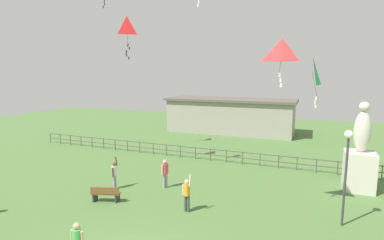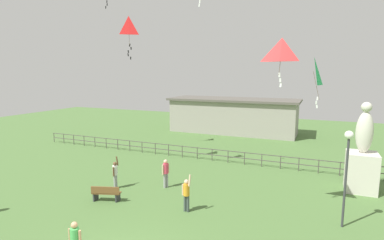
# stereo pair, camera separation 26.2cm
# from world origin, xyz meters

# --- Properties ---
(statue_monument) EXTENTS (1.62, 1.62, 5.12)m
(statue_monument) POSITION_xyz_m (8.30, 11.60, 1.69)
(statue_monument) COLOR beige
(statue_monument) RESTS_ON ground_plane
(lamppost) EXTENTS (0.36, 0.36, 4.30)m
(lamppost) POSITION_xyz_m (7.13, 6.58, 3.14)
(lamppost) COLOR #38383D
(lamppost) RESTS_ON ground_plane
(park_bench) EXTENTS (1.55, 0.86, 0.85)m
(park_bench) POSITION_xyz_m (-4.14, 4.67, 0.46)
(park_bench) COLOR brown
(park_bench) RESTS_ON ground_plane
(person_0) EXTENTS (0.32, 0.48, 1.70)m
(person_0) POSITION_xyz_m (-2.19, 7.66, 0.98)
(person_0) COLOR #99999E
(person_0) RESTS_ON ground_plane
(person_3) EXTENTS (0.49, 0.32, 1.91)m
(person_3) POSITION_xyz_m (0.23, 5.25, 0.96)
(person_3) COLOR #3F4C47
(person_3) RESTS_ON ground_plane
(person_4) EXTENTS (0.29, 0.50, 1.87)m
(person_4) POSITION_xyz_m (-4.87, 6.42, 0.94)
(person_4) COLOR #99999E
(person_4) RESTS_ON ground_plane
(kite_3) EXTENTS (0.69, 0.89, 2.80)m
(kite_3) POSITION_xyz_m (5.49, 10.62, 6.73)
(kite_3) COLOR #1EB759
(kite_5) EXTENTS (1.18, 0.77, 2.10)m
(kite_5) POSITION_xyz_m (4.24, 6.59, 7.60)
(kite_5) COLOR red
(kite_6) EXTENTS (1.07, 0.97, 2.93)m
(kite_6) POSITION_xyz_m (-6.60, 10.76, 9.83)
(kite_6) COLOR red
(waterfront_railing) EXTENTS (36.03, 0.06, 0.95)m
(waterfront_railing) POSITION_xyz_m (-0.31, 14.00, 0.62)
(waterfront_railing) COLOR #4C4742
(waterfront_railing) RESTS_ON ground_plane
(pavilion_building) EXTENTS (14.56, 5.28, 3.90)m
(pavilion_building) POSITION_xyz_m (-3.20, 26.00, 1.97)
(pavilion_building) COLOR gray
(pavilion_building) RESTS_ON ground_plane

